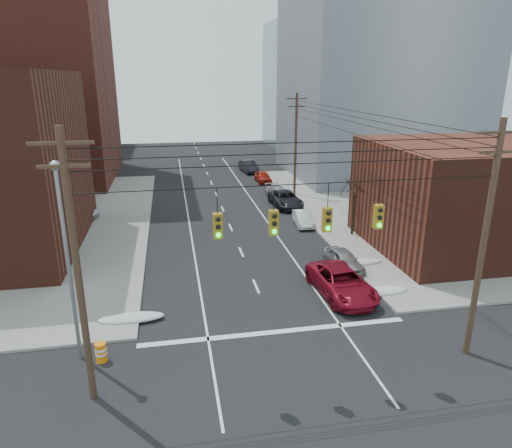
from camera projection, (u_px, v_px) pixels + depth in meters
name	position (u px, v px, depth m)	size (l,w,h in m)	color
ground	(314.00, 421.00, 17.46)	(160.00, 160.00, 0.00)	black
sidewalk_ne	(484.00, 203.00, 47.46)	(40.00, 40.00, 0.15)	gray
building_brick_far	(46.00, 116.00, 80.22)	(22.00, 18.00, 12.00)	#4F2317
building_office	(378.00, 77.00, 58.65)	(22.00, 20.00, 25.00)	gray
building_glass	(326.00, 86.00, 83.78)	(20.00, 18.00, 22.00)	gray
building_storefront	(480.00, 196.00, 34.37)	(16.00, 12.00, 8.00)	#4F2317
utility_pole_left	(77.00, 267.00, 16.99)	(2.20, 0.28, 11.00)	#473323
utility_pole_right	(484.00, 239.00, 19.99)	(2.20, 0.28, 11.00)	#473323
utility_pole_far	(296.00, 143.00, 48.98)	(2.20, 0.28, 11.00)	#473323
traffic_signals	(301.00, 220.00, 18.05)	(17.00, 0.42, 2.02)	black
street_light	(66.00, 247.00, 19.69)	(0.44, 0.44, 9.32)	gray
bare_tree	(353.00, 209.00, 37.14)	(2.09, 2.20, 4.93)	black
snow_nw	(131.00, 318.00, 24.50)	(3.50, 1.08, 0.42)	silver
snow_ne	(384.00, 291.00, 27.59)	(3.00, 1.08, 0.42)	silver
snow_east_far	(355.00, 263.00, 31.79)	(4.00, 1.08, 0.42)	silver
red_pickup	(341.00, 282.00, 27.32)	(2.71, 5.88, 1.63)	maroon
parked_car_a	(344.00, 260.00, 31.10)	(1.59, 3.95, 1.35)	#9F9FA4
parked_car_b	(303.00, 218.00, 40.34)	(1.34, 3.84, 1.27)	silver
parked_car_c	(286.00, 199.00, 46.13)	(2.59, 5.63, 1.56)	black
parked_car_d	(277.00, 192.00, 49.52)	(1.78, 4.37, 1.27)	#B0B0B5
parked_car_e	(263.00, 177.00, 56.85)	(1.63, 4.05, 1.38)	#9A1B0E
parked_car_f	(248.00, 166.00, 62.94)	(1.67, 4.79, 1.58)	black
lot_car_a	(32.00, 241.00, 34.21)	(1.41, 4.04, 1.33)	white
lot_car_b	(74.00, 212.00, 41.74)	(2.06, 4.46, 1.24)	#A8A9AD
lot_car_d	(19.00, 211.00, 41.57)	(1.78, 4.41, 1.50)	#A3A2A6
construction_barrel	(101.00, 352.00, 20.99)	(0.68, 0.68, 0.93)	orange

